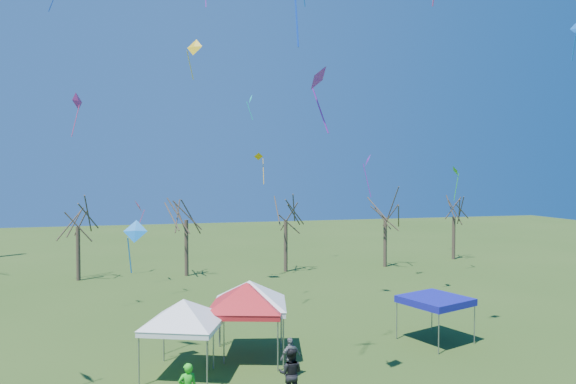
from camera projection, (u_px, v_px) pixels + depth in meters
name	position (u px, v px, depth m)	size (l,w,h in m)	color
tree_1	(78.00, 207.00, 40.37)	(3.42, 3.42, 7.54)	#3D2D21
tree_2	(186.00, 200.00, 42.23)	(3.71, 3.71, 8.18)	#3D2D21
tree_3	(286.00, 201.00, 44.06)	(3.59, 3.59, 7.91)	#3D2D21
tree_4	(385.00, 200.00, 46.40)	(3.58, 3.58, 7.89)	#3D2D21
tree_5	(454.00, 201.00, 50.54)	(3.39, 3.39, 7.46)	#3D2D21
tent_white_west	(183.00, 304.00, 21.41)	(3.90, 3.90, 3.69)	gray
tent_white_mid	(250.00, 286.00, 23.63)	(4.48, 4.48, 4.05)	gray
tent_red	(246.00, 288.00, 23.31)	(4.37, 4.37, 4.03)	gray
tent_blue	(435.00, 301.00, 25.70)	(3.63, 3.63, 2.25)	gray
person_dark	(291.00, 374.00, 19.15)	(0.93, 0.73, 1.92)	black
person_grey	(291.00, 357.00, 21.27)	(0.96, 0.40, 1.64)	slate
kite_12	(456.00, 171.00, 43.45)	(0.75, 1.06, 2.99)	green
kite_13	(139.00, 206.00, 38.97)	(0.84, 1.17, 2.79)	#F13581
kite_19	(250.00, 100.00, 40.48)	(0.53, 0.74, 1.99)	#0ED4C4
kite_17	(367.00, 161.00, 30.81)	(0.68, 0.96, 2.68)	#6E18AD
kite_22	(259.00, 158.00, 41.04)	(0.85, 0.81, 2.56)	#F8AE0D
kite_27	(318.00, 78.00, 18.24)	(1.10, 1.18, 2.41)	purple
kite_11	(194.00, 47.00, 35.32)	(1.28, 1.18, 2.77)	yellow
kite_1	(135.00, 232.00, 21.74)	(1.11, 0.71, 2.32)	blue
kite_2	(78.00, 101.00, 39.39)	(0.91, 1.38, 3.44)	#F3367E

